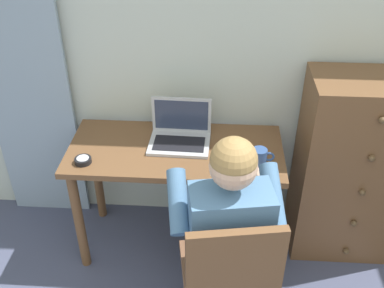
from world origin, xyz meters
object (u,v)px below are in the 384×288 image
Objects in this scene: desk at (176,165)px; dresser at (353,169)px; person_seated at (225,219)px; coffee_mug at (260,157)px; laptop at (180,134)px; desk_clock at (83,160)px; chair at (229,275)px; computer_mouse at (228,146)px.

dresser is (1.03, 0.09, -0.04)m from desk.
person_seated is 10.06× the size of coffee_mug.
dresser reaches higher than laptop.
desk is 1.04m from dresser.
person_seated is at bearing -142.30° from dresser.
desk_clock is (-0.48, -0.17, 0.13)m from desk.
person_seated is at bearing 98.44° from chair.
computer_mouse is at bearing -10.48° from laptop.
chair is at bearing -133.54° from dresser.
chair is 0.97m from desk_clock.
person_seated is (0.28, -0.49, 0.06)m from desk.
coffee_mug is (0.46, -0.12, 0.17)m from desk.
chair reaches higher than desk.
chair is at bearing -105.34° from coffee_mug.
computer_mouse is at bearing 138.99° from coffee_mug.
dresser is 1.54m from desk_clock.
person_seated is 0.42m from coffee_mug.
coffee_mug is (0.44, -0.19, -0.00)m from laptop.
coffee_mug reaches higher than desk_clock.
desk is 13.38× the size of desk_clock.
chair is at bearing -81.56° from person_seated.
laptop is 0.28m from computer_mouse.
dresser is 9.61× the size of coffee_mug.
person_seated is 13.41× the size of desk_clock.
chair reaches higher than computer_mouse.
desk is at bearing 114.56° from chair.
chair is 7.41× the size of coffee_mug.
laptop reaches higher than computer_mouse.
dresser is 1.03m from laptop.
person_seated is at bearing -94.17° from computer_mouse.
computer_mouse reaches higher than desk_clock.
laptop is (0.02, 0.07, 0.17)m from desk.
computer_mouse is 0.83× the size of coffee_mug.
dresser is 0.76m from computer_mouse.
desk is at bearing 19.25° from desk_clock.
chair is 0.64m from coffee_mug.
laptop is (-1.01, -0.02, 0.21)m from dresser.
dresser reaches higher than coffee_mug.
dresser reaches higher than desk_clock.
computer_mouse is at bearing 13.57° from desk_clock.
desk is at bearing 165.12° from coffee_mug.
desk is 0.33m from computer_mouse.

